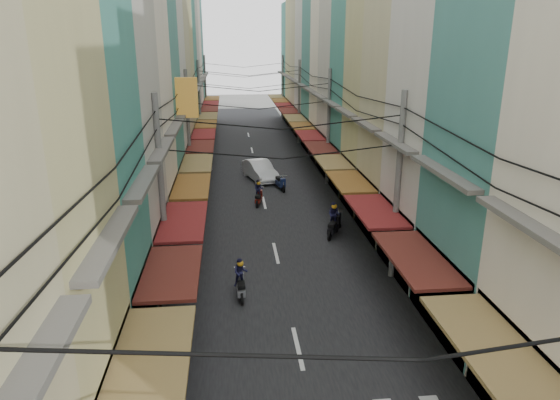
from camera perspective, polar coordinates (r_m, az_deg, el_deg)
ground at (r=19.55m, az=1.23°, el=-13.27°), size 160.00×160.00×0.00m
road at (r=38.02m, az=-2.48°, el=2.51°), size 10.00×80.00×0.02m
sidewalk_left at (r=38.20m, az=-12.26°, el=2.22°), size 3.00×80.00×0.06m
sidewalk_right at (r=38.92m, az=7.13°, el=2.78°), size 3.00×80.00×0.06m
building_row_left at (r=33.65m, az=-16.52°, el=16.66°), size 7.80×67.67×23.70m
building_row_right at (r=34.52m, az=11.49°, el=16.43°), size 7.80×68.98×22.59m
utility_poles at (r=31.86m, az=-2.08°, el=11.57°), size 10.20×66.13×8.20m
white_car at (r=37.68m, az=-2.29°, el=2.35°), size 5.48×3.34×1.81m
bicycle at (r=22.68m, az=18.39°, el=-9.58°), size 1.78×1.07×1.15m
moving_scooters at (r=26.00m, az=-1.57°, el=-3.72°), size 8.03×28.17×1.89m
parked_scooters at (r=17.78m, az=17.40°, el=-15.97°), size 13.22×13.61×0.99m
pedestrians at (r=20.03m, az=-10.86°, el=-9.37°), size 12.70×17.60×2.23m
market_umbrella at (r=17.76m, az=26.41°, el=-10.61°), size 2.37×2.37×2.50m
traffic_sign at (r=19.70m, az=17.84°, el=-7.14°), size 0.10×0.63×2.85m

